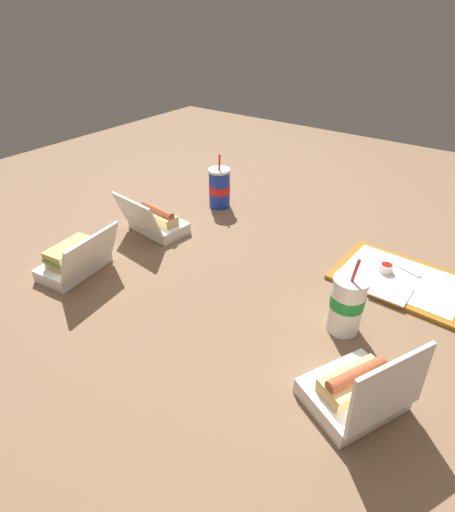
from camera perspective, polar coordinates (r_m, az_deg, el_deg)
The scene contains 10 objects.
ground_plane at distance 1.23m, azimuth 2.75°, elevation -2.00°, with size 3.20×3.20×0.00m, color brown.
food_tray at distance 1.29m, azimuth 23.62°, elevation -3.11°, with size 0.38×0.28×0.01m.
ketchup_cup at distance 1.29m, azimuth 21.73°, elevation -1.55°, with size 0.04×0.04×0.02m.
napkin_stack at distance 1.21m, azimuth 22.32°, elevation -4.67°, with size 0.10×0.10×0.00m, color white.
plastic_fork at distance 1.32m, azimuth 23.79°, elevation -1.60°, with size 0.11×0.01×0.01m, color white.
clamshell_hotdog_corner at distance 1.44m, azimuth -10.15°, elevation 4.88°, with size 0.22×0.19×0.16m.
clamshell_sandwich_front at distance 1.29m, azimuth -20.98°, elevation -0.50°, with size 0.20×0.22×0.15m.
clamshell_hotdog_right at distance 0.89m, azimuth 17.98°, elevation -17.80°, with size 0.22×0.24×0.19m.
soda_cup_corner at distance 1.59m, azimuth -1.16°, elevation 9.70°, with size 0.09×0.09×0.22m.
soda_cup_center at distance 1.02m, azimuth 16.66°, elevation -6.55°, with size 0.09×0.09×0.22m.
Camera 1 is at (0.55, -0.85, 0.70)m, focal length 28.00 mm.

